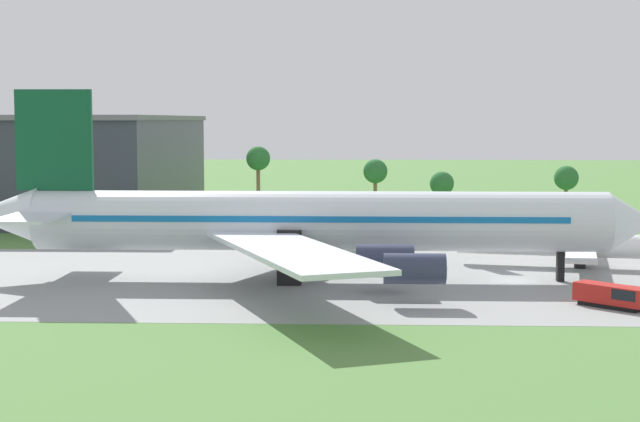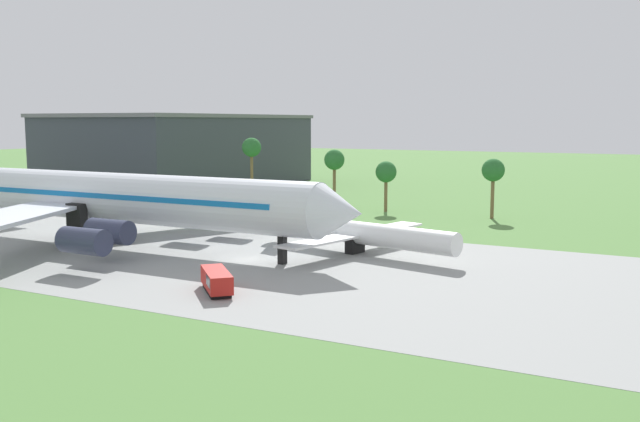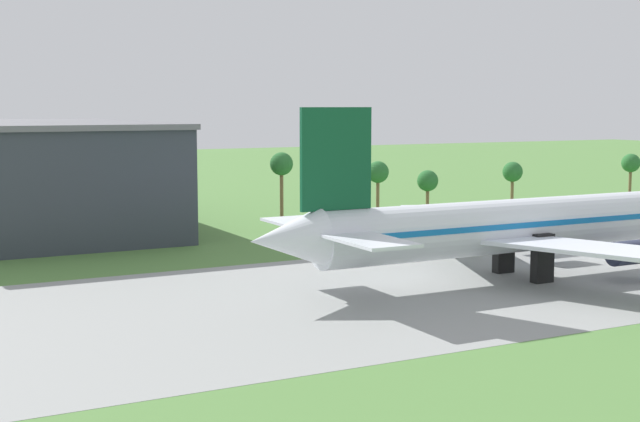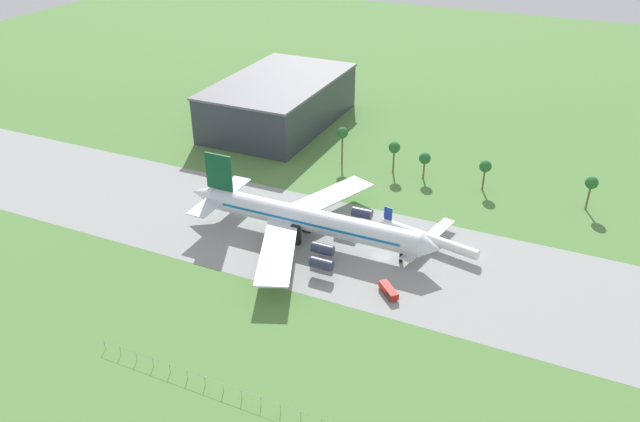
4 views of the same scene
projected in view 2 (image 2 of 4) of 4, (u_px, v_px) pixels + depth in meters
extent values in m
plane|color=#517F3D|center=(248.00, 260.00, 79.24)|extent=(600.00, 600.00, 0.00)
cube|color=gray|center=(248.00, 260.00, 79.24)|extent=(320.00, 44.00, 0.02)
cylinder|color=silver|center=(114.00, 197.00, 87.55)|extent=(57.73, 6.03, 6.03)
cone|color=silver|center=(341.00, 212.00, 72.79)|extent=(4.83, 5.91, 5.91)
cube|color=#146BB7|center=(114.00, 193.00, 87.50)|extent=(49.07, 6.15, 0.60)
cube|color=silver|center=(179.00, 194.00, 101.48)|extent=(18.28, 30.20, 0.44)
cylinder|color=#2D334C|center=(110.00, 231.00, 78.57)|extent=(5.43, 2.71, 2.71)
cylinder|color=#2D334C|center=(84.00, 241.00, 72.16)|extent=(5.43, 2.71, 2.71)
cylinder|color=#2D334C|center=(193.00, 216.00, 91.21)|extent=(5.43, 2.71, 2.71)
cylinder|color=#2D334C|center=(236.00, 212.00, 95.32)|extent=(5.43, 2.71, 2.71)
cube|color=black|center=(282.00, 239.00, 76.52)|extent=(0.70, 0.90, 5.44)
cube|color=black|center=(77.00, 226.00, 86.44)|extent=(2.40, 1.20, 5.44)
cube|color=black|center=(117.00, 219.00, 92.23)|extent=(2.40, 1.20, 5.44)
cylinder|color=white|center=(355.00, 232.00, 82.94)|extent=(26.84, 8.12, 2.60)
cube|color=navy|center=(280.00, 198.00, 90.33)|extent=(2.34, 0.72, 3.65)
cube|color=white|center=(355.00, 234.00, 82.98)|extent=(8.07, 24.32, 0.24)
cube|color=black|center=(355.00, 243.00, 83.10)|extent=(1.66, 2.54, 2.47)
cube|color=black|center=(217.00, 290.00, 64.04)|extent=(5.13, 5.09, 0.40)
cube|color=#B21E19|center=(217.00, 279.00, 63.92)|extent=(5.95, 5.90, 1.60)
cube|color=black|center=(220.00, 281.00, 62.22)|extent=(3.02, 3.02, 0.90)
cube|color=#333842|center=(184.00, 152.00, 169.27)|extent=(36.00, 60.00, 16.15)
cube|color=slate|center=(183.00, 116.00, 168.21)|extent=(36.72, 61.20, 0.80)
cylinder|color=brown|center=(334.00, 186.00, 125.73)|extent=(0.56, 0.56, 8.03)
sphere|color=#28662D|center=(334.00, 160.00, 125.16)|extent=(3.60, 3.60, 3.60)
cylinder|color=brown|center=(252.00, 177.00, 133.85)|extent=(0.56, 0.56, 9.91)
sphere|color=#28662D|center=(252.00, 147.00, 133.16)|extent=(3.60, 3.60, 3.60)
cylinder|color=brown|center=(492.00, 196.00, 112.50)|extent=(0.56, 0.56, 7.11)
sphere|color=#28662D|center=(493.00, 170.00, 111.99)|extent=(3.60, 3.60, 3.60)
cylinder|color=brown|center=(386.00, 194.00, 121.18)|extent=(0.56, 0.56, 6.22)
sphere|color=#28662D|center=(386.00, 172.00, 120.72)|extent=(3.60, 3.60, 3.60)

